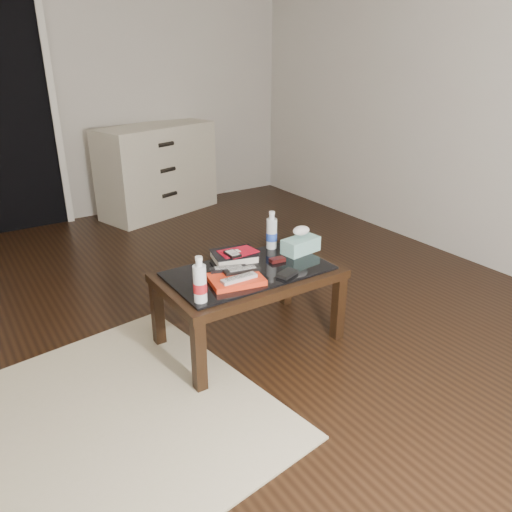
{
  "coord_description": "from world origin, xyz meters",
  "views": [
    {
      "loc": [
        -1.03,
        -2.56,
        1.63
      ],
      "look_at": [
        0.37,
        -0.43,
        0.55
      ],
      "focal_mm": 35.0,
      "sensor_mm": 36.0,
      "label": 1
    }
  ],
  "objects": [
    {
      "name": "water_bottle_right",
      "position": [
        0.64,
        -0.2,
        0.58
      ],
      "size": [
        0.07,
        0.07,
        0.24
      ],
      "primitive_type": "cylinder",
      "rotation": [
        0.0,
        0.0,
        0.06
      ],
      "color": "silver",
      "rests_on": "coffee_table"
    },
    {
      "name": "dresser",
      "position": [
        0.9,
        2.23,
        0.45
      ],
      "size": [
        1.29,
        0.82,
        0.9
      ],
      "rotation": [
        0.0,
        0.0,
        0.29
      ],
      "color": "beige",
      "rests_on": "ground"
    },
    {
      "name": "coffee_table",
      "position": [
        0.34,
        -0.4,
        0.4
      ],
      "size": [
        1.0,
        0.6,
        0.46
      ],
      "color": "black",
      "rests_on": "ground"
    },
    {
      "name": "ipod",
      "position": [
        0.31,
        -0.27,
        0.52
      ],
      "size": [
        0.07,
        0.1,
        0.02
      ],
      "primitive_type": "cube",
      "rotation": [
        0.0,
        0.0,
        -0.01
      ],
      "color": "black",
      "rests_on": "dvd_mailers"
    },
    {
      "name": "remote_black_back",
      "position": [
        0.21,
        -0.4,
        0.5
      ],
      "size": [
        0.21,
        0.11,
        0.02
      ],
      "primitive_type": "cube",
      "rotation": [
        0.0,
        0.0,
        -0.34
      ],
      "color": "black",
      "rests_on": "magazines"
    },
    {
      "name": "tissue_box",
      "position": [
        0.74,
        -0.35,
        0.51
      ],
      "size": [
        0.24,
        0.15,
        0.09
      ],
      "primitive_type": "cube",
      "rotation": [
        0.0,
        0.0,
        0.13
      ],
      "color": "teal",
      "rests_on": "coffee_table"
    },
    {
      "name": "textbook",
      "position": [
        0.34,
        -0.23,
        0.48
      ],
      "size": [
        0.29,
        0.25,
        0.05
      ],
      "primitive_type": "cube",
      "rotation": [
        0.0,
        0.0,
        -0.24
      ],
      "color": "black",
      "rests_on": "coffee_table"
    },
    {
      "name": "room_shell",
      "position": [
        0.0,
        0.0,
        1.62
      ],
      "size": [
        5.0,
        5.0,
        5.0
      ],
      "color": "beige",
      "rests_on": "ground"
    },
    {
      "name": "dvd_mailers",
      "position": [
        0.35,
        -0.23,
        0.51
      ],
      "size": [
        0.2,
        0.15,
        0.01
      ],
      "primitive_type": "cube",
      "rotation": [
        0.0,
        0.0,
        -0.09
      ],
      "color": "#B00B1F",
      "rests_on": "textbook"
    },
    {
      "name": "ground",
      "position": [
        0.0,
        0.0,
        0.0
      ],
      "size": [
        5.0,
        5.0,
        0.0
      ],
      "primitive_type": "plane",
      "color": "black",
      "rests_on": "ground"
    },
    {
      "name": "remote_silver",
      "position": [
        0.19,
        -0.54,
        0.5
      ],
      "size": [
        0.2,
        0.05,
        0.02
      ],
      "primitive_type": "cube",
      "rotation": [
        0.0,
        0.0,
        -0.01
      ],
      "color": "#B9B8BE",
      "rests_on": "magazines"
    },
    {
      "name": "flip_phone",
      "position": [
        0.54,
        -0.39,
        0.47
      ],
      "size": [
        0.09,
        0.06,
        0.02
      ],
      "primitive_type": "cube",
      "rotation": [
        0.0,
        0.0,
        -0.1
      ],
      "color": "black",
      "rests_on": "coffee_table"
    },
    {
      "name": "remote_black_front",
      "position": [
        0.26,
        -0.46,
        0.5
      ],
      "size": [
        0.21,
        0.09,
        0.02
      ],
      "primitive_type": "cube",
      "rotation": [
        0.0,
        0.0,
        -0.19
      ],
      "color": "black",
      "rests_on": "magazines"
    },
    {
      "name": "doorway",
      "position": [
        -0.4,
        2.47,
        1.02
      ],
      "size": [
        0.9,
        0.08,
        2.07
      ],
      "color": "black",
      "rests_on": "ground"
    },
    {
      "name": "rug",
      "position": [
        -0.9,
        -0.68,
        0.01
      ],
      "size": [
        2.19,
        1.76,
        0.01
      ],
      "primitive_type": "cube",
      "rotation": [
        0.0,
        0.0,
        0.14
      ],
      "color": "#B8AB8F",
      "rests_on": "ground"
    },
    {
      "name": "magazines",
      "position": [
        0.2,
        -0.49,
        0.48
      ],
      "size": [
        0.32,
        0.26,
        0.03
      ],
      "primitive_type": "cube",
      "rotation": [
        0.0,
        0.0,
        -0.2
      ],
      "color": "red",
      "rests_on": "coffee_table"
    },
    {
      "name": "wallet",
      "position": [
        0.48,
        -0.58,
        0.47
      ],
      "size": [
        0.14,
        0.11,
        0.02
      ],
      "primitive_type": "cube",
      "rotation": [
        0.0,
        0.0,
        0.35
      ],
      "color": "black",
      "rests_on": "coffee_table"
    },
    {
      "name": "water_bottle_left",
      "position": [
        -0.06,
        -0.58,
        0.58
      ],
      "size": [
        0.08,
        0.08,
        0.24
      ],
      "primitive_type": "cylinder",
      "rotation": [
        0.0,
        0.0,
        0.23
      ],
      "color": "white",
      "rests_on": "coffee_table"
    }
  ]
}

